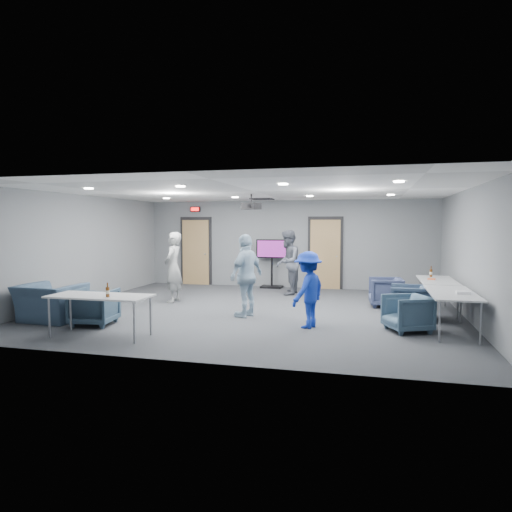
% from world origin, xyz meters
% --- Properties ---
extents(floor, '(9.00, 9.00, 0.00)m').
position_xyz_m(floor, '(0.00, 0.00, 0.00)').
color(floor, '#34373B').
rests_on(floor, ground).
extents(ceiling, '(9.00, 9.00, 0.00)m').
position_xyz_m(ceiling, '(0.00, 0.00, 2.70)').
color(ceiling, white).
rests_on(ceiling, wall_back).
extents(wall_back, '(9.00, 0.02, 2.70)m').
position_xyz_m(wall_back, '(0.00, 4.00, 1.35)').
color(wall_back, slate).
rests_on(wall_back, floor).
extents(wall_front, '(9.00, 0.02, 2.70)m').
position_xyz_m(wall_front, '(0.00, -4.00, 1.35)').
color(wall_front, slate).
rests_on(wall_front, floor).
extents(wall_left, '(0.02, 8.00, 2.70)m').
position_xyz_m(wall_left, '(-4.50, 0.00, 1.35)').
color(wall_left, slate).
rests_on(wall_left, floor).
extents(wall_right, '(0.02, 8.00, 2.70)m').
position_xyz_m(wall_right, '(4.50, 0.00, 1.35)').
color(wall_right, slate).
rests_on(wall_right, floor).
extents(door_left, '(1.06, 0.17, 2.24)m').
position_xyz_m(door_left, '(-3.00, 3.95, 1.07)').
color(door_left, black).
rests_on(door_left, wall_back).
extents(door_right, '(1.06, 0.17, 2.24)m').
position_xyz_m(door_right, '(1.20, 3.95, 1.07)').
color(door_right, black).
rests_on(door_right, wall_back).
extents(exit_sign, '(0.32, 0.08, 0.16)m').
position_xyz_m(exit_sign, '(-3.00, 3.93, 2.45)').
color(exit_sign, black).
rests_on(exit_sign, wall_back).
extents(hvac_diffuser, '(0.60, 0.60, 0.03)m').
position_xyz_m(hvac_diffuser, '(-0.50, 2.80, 2.69)').
color(hvac_diffuser, black).
rests_on(hvac_diffuser, ceiling).
extents(downlights, '(6.18, 3.78, 0.02)m').
position_xyz_m(downlights, '(0.00, 0.00, 2.68)').
color(downlights, white).
rests_on(downlights, ceiling).
extents(person_a, '(0.46, 0.67, 1.77)m').
position_xyz_m(person_a, '(-2.27, 0.59, 0.88)').
color(person_a, '#939693').
rests_on(person_a, floor).
extents(person_b, '(0.70, 0.89, 1.80)m').
position_xyz_m(person_b, '(0.30, 2.53, 0.90)').
color(person_b, '#555B66').
rests_on(person_b, floor).
extents(person_c, '(0.76, 1.12, 1.76)m').
position_xyz_m(person_c, '(0.00, -0.69, 0.88)').
color(person_c, '#A4C0D4').
rests_on(person_c, floor).
extents(person_d, '(0.85, 1.07, 1.45)m').
position_xyz_m(person_d, '(1.41, -1.40, 0.73)').
color(person_d, '#1A35AB').
rests_on(person_d, floor).
extents(chair_right_a, '(0.83, 0.81, 0.70)m').
position_xyz_m(chair_right_a, '(2.91, 1.25, 0.35)').
color(chair_right_a, '#333B58').
rests_on(chair_right_a, floor).
extents(chair_right_b, '(0.83, 0.81, 0.71)m').
position_xyz_m(chair_right_b, '(3.35, -0.08, 0.36)').
color(chair_right_b, '#35465D').
rests_on(chair_right_b, floor).
extents(chair_right_c, '(0.97, 0.96, 0.67)m').
position_xyz_m(chair_right_c, '(3.22, -1.27, 0.34)').
color(chair_right_c, '#3E566B').
rests_on(chair_right_c, floor).
extents(chair_front_a, '(0.87, 0.89, 0.72)m').
position_xyz_m(chair_front_a, '(-2.66, -2.21, 0.36)').
color(chair_front_a, '#354B5D').
rests_on(chair_front_a, floor).
extents(chair_front_b, '(1.21, 1.07, 0.75)m').
position_xyz_m(chair_front_b, '(-3.72, -2.13, 0.38)').
color(chair_front_b, '#3E546B').
rests_on(chair_front_b, floor).
extents(table_right_a, '(0.75, 1.80, 0.73)m').
position_xyz_m(table_right_a, '(4.00, 0.81, 0.68)').
color(table_right_a, '#B4B7B9').
rests_on(table_right_a, floor).
extents(table_right_b, '(0.79, 1.89, 0.73)m').
position_xyz_m(table_right_b, '(4.00, -1.09, 0.69)').
color(table_right_b, '#B4B7B9').
rests_on(table_right_b, floor).
extents(table_front_left, '(1.79, 0.76, 0.73)m').
position_xyz_m(table_front_left, '(-2.01, -3.00, 0.68)').
color(table_front_left, '#B4B7B9').
rests_on(table_front_left, floor).
extents(bottle_front, '(0.06, 0.06, 0.25)m').
position_xyz_m(bottle_front, '(-1.76, -3.15, 0.82)').
color(bottle_front, '#613310').
rests_on(bottle_front, table_front_left).
extents(bottle_right, '(0.07, 0.07, 0.26)m').
position_xyz_m(bottle_right, '(3.93, 1.35, 0.83)').
color(bottle_right, '#613310').
rests_on(bottle_right, table_right_a).
extents(snack_box, '(0.18, 0.14, 0.04)m').
position_xyz_m(snack_box, '(3.87, 0.78, 0.75)').
color(snack_box, '#D86036').
rests_on(snack_box, table_right_a).
extents(wrapper, '(0.25, 0.18, 0.05)m').
position_xyz_m(wrapper, '(4.16, -1.30, 0.76)').
color(wrapper, white).
rests_on(wrapper, table_right_b).
extents(tv_stand, '(0.98, 0.47, 1.50)m').
position_xyz_m(tv_stand, '(-0.42, 3.75, 0.85)').
color(tv_stand, black).
rests_on(tv_stand, floor).
extents(projector, '(0.47, 0.44, 0.37)m').
position_xyz_m(projector, '(-0.26, 0.71, 2.40)').
color(projector, black).
rests_on(projector, ceiling).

